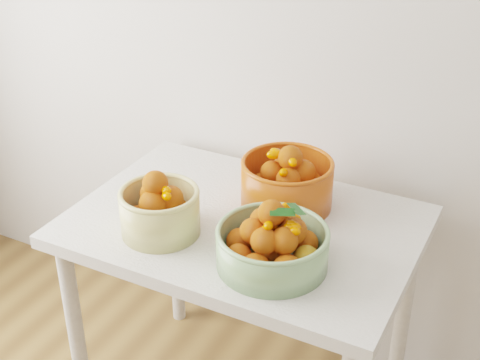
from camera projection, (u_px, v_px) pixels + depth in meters
The scene contains 4 objects.
table at pixel (244, 248), 2.00m from camera, with size 1.00×0.70×0.75m.
bowl_cream at pixel (160, 210), 1.86m from camera, with size 0.29×0.29×0.19m.
bowl_green at pixel (273, 244), 1.73m from camera, with size 0.38×0.38×0.19m.
bowl_orange at pixel (287, 182), 1.99m from camera, with size 0.37×0.37×0.20m.
Camera 1 is at (0.34, 0.13, 1.80)m, focal length 50.00 mm.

